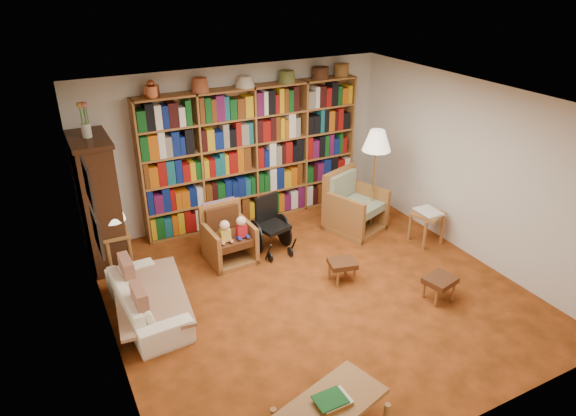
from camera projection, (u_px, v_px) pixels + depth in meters
floor at (314, 291)px, 6.73m from camera, size 5.00×5.00×0.00m
ceiling at (319, 102)px, 5.64m from camera, size 5.00×5.00×0.00m
wall_back at (238, 145)px, 8.18m from camera, size 5.00×0.00×5.00m
wall_front at (471, 321)px, 4.18m from camera, size 5.00×0.00×5.00m
wall_left at (101, 254)px, 5.15m from camera, size 0.00×5.00×5.00m
wall_right at (470, 170)px, 7.22m from camera, size 0.00×5.00×5.00m
bookshelf at (254, 151)px, 8.16m from camera, size 3.60×0.30×2.42m
curio_cabinet at (99, 201)px, 6.98m from camera, size 0.50×0.95×2.40m
framed_pictures at (93, 208)px, 5.24m from camera, size 0.03×0.52×0.97m
sofa at (147, 299)px, 6.17m from camera, size 1.61×0.72×0.46m
sofa_throw at (150, 293)px, 6.16m from camera, size 0.97×1.59×0.04m
cushion_left at (127, 272)px, 6.30m from camera, size 0.13×0.39×0.39m
cushion_right at (140, 303)px, 5.74m from camera, size 0.13×0.39×0.39m
side_table_lamp at (117, 244)px, 7.01m from camera, size 0.36×0.36×0.58m
table_lamp at (112, 213)px, 6.81m from camera, size 0.33×0.33×0.46m
armchair_leather at (227, 237)px, 7.34m from camera, size 0.67×0.71×0.81m
armchair_sage at (352, 207)px, 8.19m from camera, size 1.02×1.02×0.94m
wheelchair at (270, 226)px, 7.55m from camera, size 0.49×0.67×0.83m
floor_lamp at (377, 145)px, 7.69m from camera, size 0.43×0.43×1.64m
side_table_papers at (427, 218)px, 7.71m from camera, size 0.54×0.54×0.53m
footstool_a at (342, 265)px, 6.84m from camera, size 0.42×0.38×0.30m
footstool_b at (440, 282)px, 6.45m from camera, size 0.44×0.40×0.32m
coffee_table at (331, 406)px, 4.59m from camera, size 1.13×0.78×0.40m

